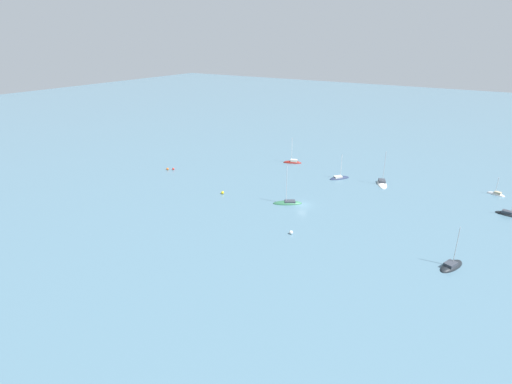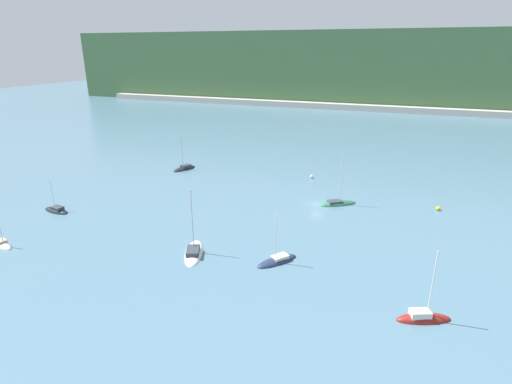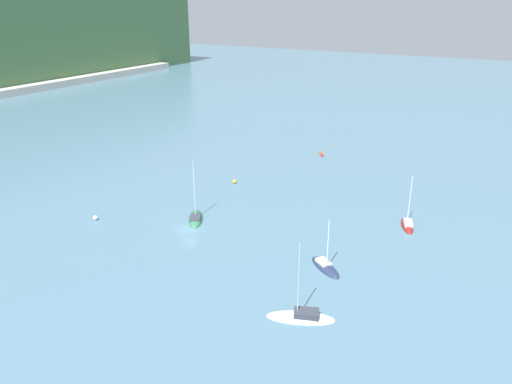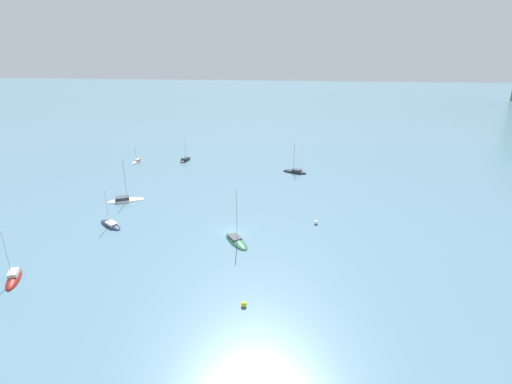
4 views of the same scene
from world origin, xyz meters
The scene contains 12 objects.
ground_plane centered at (0.00, 0.00, 0.00)m, with size 600.00×600.00×0.00m, color slate.
hillside_ridge centered at (0.00, 183.58, 20.17)m, with size 386.10×78.19×40.34m.
shore_town_strip centered at (0.00, 140.98, 1.55)m, with size 328.18×6.00×3.10m.
sailboat_0 centered at (3.92, 1.41, 0.08)m, with size 8.24×6.68×11.98m.
sailboat_1 centered at (-39.67, 12.55, 0.10)m, with size 4.92×7.66×9.71m.
sailboat_2 centered at (-48.60, -22.69, 0.10)m, with size 6.75×3.22×7.24m.
sailboat_3 centered at (20.37, -33.16, 0.14)m, with size 6.96×4.39×10.27m.
sailboat_4 centered at (-0.55, -26.10, 0.08)m, with size 6.10×7.07×8.85m.
sailboat_5 centered at (-44.97, -37.35, 0.10)m, with size 5.24×3.11×5.98m.
sailboat_6 centered at (-13.91, -28.38, 0.14)m, with size 5.97×9.21×11.37m.
mooring_buoy_0 centered at (23.65, 5.38, 0.43)m, with size 0.87×0.87×0.87m.
mooring_buoy_2 centered at (-5.44, 17.23, 0.43)m, with size 0.87×0.87×0.87m.
Camera 2 is at (15.71, -78.01, 31.10)m, focal length 28.00 mm.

